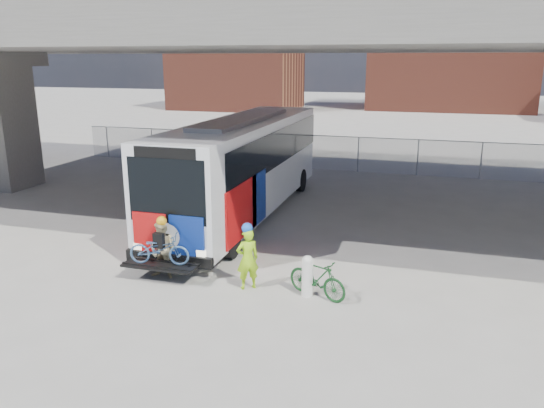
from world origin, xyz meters
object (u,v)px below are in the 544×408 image
at_px(cyclist_hivis, 248,257).
at_px(cyclist_tan, 163,249).
at_px(bus, 244,160).
at_px(bike_parked, 317,278).
at_px(bollard, 307,274).

xyz_separation_m(cyclist_hivis, cyclist_tan, (-2.39, -0.00, -0.03)).
bearing_deg(bus, bike_parked, -56.64).
height_order(cyclist_hivis, bike_parked, cyclist_hivis).
bearing_deg(bus, cyclist_tan, -90.25).
bearing_deg(bollard, cyclist_tan, -179.93).
distance_m(bollard, cyclist_tan, 3.96).
xyz_separation_m(bus, cyclist_tan, (-0.03, -6.34, -1.29)).
distance_m(bus, bike_parked, 7.75).
relative_size(cyclist_tan, bike_parked, 1.04).
xyz_separation_m(bollard, cyclist_tan, (-3.95, -0.00, 0.25)).
xyz_separation_m(bollard, bike_parked, (0.25, 0.00, -0.07)).
height_order(bollard, cyclist_hivis, cyclist_hivis).
bearing_deg(bike_parked, bollard, 112.85).
distance_m(bollard, bike_parked, 0.26).
distance_m(cyclist_hivis, cyclist_tan, 2.39).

